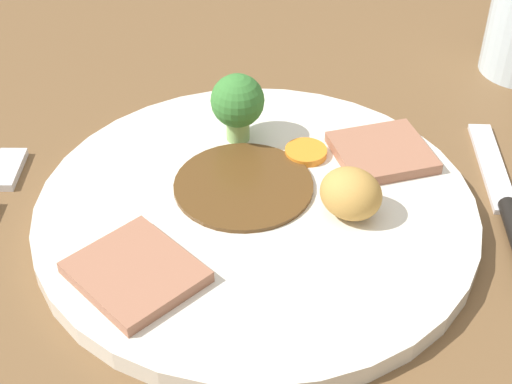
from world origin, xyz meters
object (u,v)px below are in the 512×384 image
Objects in this scene: meat_slice_under at (382,152)px; broccoli_floret at (238,103)px; dinner_plate at (256,212)px; meat_slice_main at (135,272)px; carrot_coin_front at (306,152)px; knife at (509,214)px; roast_potato_left at (351,194)px.

meat_slice_under is 10.97cm from broccoli_floret.
meat_slice_main is (-7.39, -6.58, 1.10)cm from dinner_plate.
carrot_coin_front is (-5.44, 0.38, -0.13)cm from meat_slice_under.
knife is (24.48, 6.04, -1.35)cm from meat_slice_main.
meat_slice_under is 5.45cm from carrot_coin_front.
broccoli_floret is at bearing 128.80° from roast_potato_left.
roast_potato_left is at bearing 98.21° from knife.
meat_slice_under is 7.06cm from roast_potato_left.
meat_slice_main and meat_slice_under have the same top height.
carrot_coin_front is 0.58× the size of broccoli_floret.
broccoli_floret is 0.28× the size of knife.
broccoli_floret reaches higher than dinner_plate.
roast_potato_left is at bearing -51.20° from broccoli_floret.
dinner_plate is 4.53× the size of meat_slice_under.
roast_potato_left reaches higher than meat_slice_under.
broccoli_floret reaches higher than roast_potato_left.
roast_potato_left is 11.37cm from knife.
meat_slice_main is at bearing 108.50° from knife.
meat_slice_main is 2.32× the size of carrot_coin_front.
carrot_coin_front is (3.78, 5.33, 0.97)cm from dinner_plate.
knife is at bearing -24.23° from broccoli_floret.
roast_potato_left is 0.22× the size of knife.
meat_slice_under is at bearing 28.25° from dinner_plate.
dinner_plate is 1.59× the size of knife.
meat_slice_main is 14.53cm from roast_potato_left.
meat_slice_under reaches higher than dinner_plate.
meat_slice_main is 1.34× the size of broccoli_floret.
meat_slice_main is 15.78cm from broccoli_floret.
roast_potato_left reaches higher than dinner_plate.
roast_potato_left reaches higher than meat_slice_main.
roast_potato_left reaches higher than carrot_coin_front.
carrot_coin_front is at bearing 70.84° from knife.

